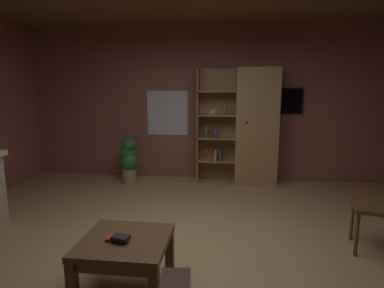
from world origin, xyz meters
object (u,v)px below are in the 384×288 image
object	(u,v)px
table_book_1	(121,238)
potted_floor_plant	(129,158)
table_book_0	(115,238)
wall_mounted_tv	(279,101)
coffee_table	(125,249)
bookshelf_cabinet	(251,127)

from	to	relation	value
table_book_1	potted_floor_plant	distance (m)	3.13
table_book_0	table_book_1	xyz separation A→B (m)	(0.06, -0.04, 0.03)
wall_mounted_tv	coffee_table	bearing A→B (deg)	-116.22
potted_floor_plant	bookshelf_cabinet	bearing A→B (deg)	6.11
table_book_1	bookshelf_cabinet	bearing A→B (deg)	69.79
bookshelf_cabinet	wall_mounted_tv	distance (m)	0.69
bookshelf_cabinet	table_book_0	size ratio (longest dim) A/B	15.39
table_book_0	potted_floor_plant	distance (m)	3.08
table_book_1	potted_floor_plant	bearing A→B (deg)	107.18
table_book_0	coffee_table	bearing A→B (deg)	17.13
table_book_0	potted_floor_plant	xyz separation A→B (m)	(-0.86, 2.95, -0.03)
bookshelf_cabinet	coffee_table	world-z (taller)	bookshelf_cabinet
bookshelf_cabinet	table_book_1	size ratio (longest dim) A/B	15.09
coffee_table	wall_mounted_tv	xyz separation A→B (m)	(1.66, 3.37, 1.06)
potted_floor_plant	wall_mounted_tv	distance (m)	2.81
coffee_table	wall_mounted_tv	distance (m)	3.90
potted_floor_plant	table_book_0	bearing A→B (deg)	-73.72
bookshelf_cabinet	table_book_0	bearing A→B (deg)	-111.42
bookshelf_cabinet	coffee_table	bearing A→B (deg)	-110.41
bookshelf_cabinet	wall_mounted_tv	bearing A→B (deg)	23.52
wall_mounted_tv	bookshelf_cabinet	bearing A→B (deg)	-156.48
coffee_table	wall_mounted_tv	size ratio (longest dim) A/B	0.87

